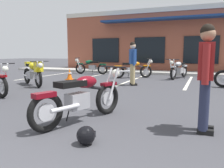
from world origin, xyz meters
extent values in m
plane|color=#3D3D42|center=(0.00, 4.19, 0.00)|extent=(80.00, 80.00, 0.00)
cube|color=#A8A59E|center=(0.00, 13.06, 0.07)|extent=(22.00, 1.80, 0.14)
cube|color=brown|center=(0.00, 17.16, 2.09)|extent=(16.03, 5.75, 4.18)
cube|color=beige|center=(0.00, 14.26, 4.03)|extent=(16.03, 0.06, 0.30)
cube|color=black|center=(-4.81, 14.25, 1.45)|extent=(2.05, 0.06, 1.70)
cube|color=black|center=(-1.60, 14.25, 1.45)|extent=(2.05, 0.06, 1.70)
cube|color=black|center=(1.60, 14.25, 1.45)|extent=(2.05, 0.06, 1.70)
cube|color=navy|center=(0.00, 13.84, 3.38)|extent=(9.62, 0.90, 0.12)
cube|color=silver|center=(-6.26, 9.46, 0.00)|extent=(0.12, 4.80, 0.01)
cube|color=silver|center=(-3.75, 9.46, 0.00)|extent=(0.12, 4.80, 0.01)
cube|color=silver|center=(-1.25, 9.46, 0.00)|extent=(0.12, 4.80, 0.01)
cube|color=silver|center=(1.25, 9.46, 0.00)|extent=(0.12, 4.80, 0.01)
torus|color=black|center=(-0.43, 1.97, 0.32)|extent=(0.30, 0.64, 0.64)
cylinder|color=#B7B7BC|center=(-0.43, 1.97, 0.32)|extent=(0.15, 0.29, 0.29)
torus|color=black|center=(0.03, 3.33, 0.32)|extent=(0.30, 0.64, 0.64)
cylinder|color=#B7B7BC|center=(0.03, 3.33, 0.32)|extent=(0.15, 0.29, 0.29)
cylinder|color=silver|center=(-0.03, 3.46, 0.64)|extent=(0.15, 0.32, 0.66)
cylinder|color=silver|center=(0.14, 3.40, 0.64)|extent=(0.15, 0.32, 0.66)
cylinder|color=black|center=(0.09, 3.50, 0.96)|extent=(0.64, 0.24, 0.03)
sphere|color=silver|center=(0.11, 3.58, 0.82)|extent=(0.22, 0.22, 0.17)
cube|color=maroon|center=(0.04, 3.37, 0.62)|extent=(0.25, 0.39, 0.06)
cube|color=#9E9EA3|center=(-0.23, 2.58, 0.40)|extent=(0.36, 0.46, 0.28)
cylinder|color=silver|center=(-0.21, 2.18, 0.36)|extent=(0.24, 0.54, 0.07)
cylinder|color=black|center=(-0.16, 2.77, 0.64)|extent=(0.36, 0.91, 0.26)
ellipsoid|color=maroon|center=(-0.16, 2.78, 0.72)|extent=(0.40, 0.54, 0.22)
cube|color=black|center=(-0.27, 2.44, 0.72)|extent=(0.43, 0.58, 0.10)
cube|color=maroon|center=(-0.44, 1.95, 0.60)|extent=(0.27, 0.39, 0.08)
cylinder|color=black|center=(-0.42, 2.57, 0.14)|extent=(0.14, 0.07, 0.29)
torus|color=black|center=(-2.12, 9.71, 0.32)|extent=(0.59, 0.43, 0.64)
cylinder|color=#B7B7BC|center=(-2.12, 9.71, 0.32)|extent=(0.27, 0.21, 0.29)
torus|color=black|center=(-0.91, 10.50, 0.32)|extent=(0.59, 0.43, 0.64)
cylinder|color=#B7B7BC|center=(-0.91, 10.50, 0.32)|extent=(0.27, 0.21, 0.29)
cylinder|color=silver|center=(-0.87, 10.63, 0.64)|extent=(0.30, 0.21, 0.66)
cylinder|color=silver|center=(-0.78, 10.48, 0.64)|extent=(0.30, 0.21, 0.66)
cylinder|color=black|center=(-0.76, 10.60, 0.96)|extent=(0.39, 0.57, 0.03)
sphere|color=silver|center=(-0.69, 10.64, 0.82)|extent=(0.24, 0.24, 0.17)
cube|color=orange|center=(-0.88, 10.52, 0.62)|extent=(0.38, 0.31, 0.06)
cube|color=#9E9EA3|center=(-1.58, 10.06, 0.40)|extent=(0.47, 0.42, 0.28)
cylinder|color=silver|center=(-1.81, 9.74, 0.36)|extent=(0.50, 0.36, 0.07)
cylinder|color=black|center=(-1.41, 10.17, 0.64)|extent=(0.82, 0.56, 0.26)
ellipsoid|color=orange|center=(-1.40, 10.18, 0.72)|extent=(0.54, 0.48, 0.22)
cube|color=black|center=(-1.70, 9.99, 0.72)|extent=(0.59, 0.52, 0.10)
cube|color=orange|center=(-2.13, 9.70, 0.60)|extent=(0.39, 0.33, 0.08)
cylinder|color=black|center=(-1.74, 10.17, 0.14)|extent=(0.09, 0.13, 0.29)
torus|color=black|center=(-4.93, 6.46, 0.32)|extent=(0.60, 0.42, 0.64)
cylinder|color=#B7B7BC|center=(-4.93, 6.46, 0.32)|extent=(0.28, 0.20, 0.29)
torus|color=black|center=(-3.70, 5.70, 0.32)|extent=(0.60, 0.42, 0.64)
cylinder|color=#B7B7BC|center=(-3.70, 5.70, 0.32)|extent=(0.28, 0.20, 0.29)
cylinder|color=silver|center=(-3.57, 5.73, 0.64)|extent=(0.30, 0.21, 0.66)
cylinder|color=silver|center=(-3.67, 5.57, 0.64)|extent=(0.30, 0.21, 0.66)
cylinder|color=black|center=(-3.55, 5.61, 0.96)|extent=(0.38, 0.58, 0.03)
sphere|color=silver|center=(-3.48, 5.57, 0.82)|extent=(0.23, 0.23, 0.17)
cube|color=yellow|center=(-3.67, 5.68, 0.62)|extent=(0.38, 0.31, 0.06)
cube|color=#9E9EA3|center=(-4.38, 6.13, 0.40)|extent=(0.47, 0.42, 0.28)
cylinder|color=silver|center=(-4.77, 6.20, 0.36)|extent=(0.50, 0.35, 0.07)
cylinder|color=black|center=(-4.21, 6.02, 0.64)|extent=(0.83, 0.55, 0.26)
ellipsoid|color=yellow|center=(-4.18, 6.00, 0.76)|extent=(0.60, 0.53, 0.26)
cube|color=yellow|center=(-3.66, 5.68, 0.76)|extent=(0.35, 0.36, 0.36)
cube|color=black|center=(-4.47, 6.18, 0.78)|extent=(0.47, 0.42, 0.10)
cube|color=yellow|center=(-4.72, 6.34, 0.82)|extent=(0.38, 0.34, 0.16)
cylinder|color=black|center=(-4.35, 6.32, 0.14)|extent=(0.09, 0.13, 0.29)
torus|color=black|center=(2.50, 8.26, 0.32)|extent=(0.65, 0.21, 0.64)
cylinder|color=#B7B7BC|center=(2.50, 8.26, 0.32)|extent=(0.29, 0.11, 0.29)
torus|color=black|center=(-3.37, 3.77, 0.32)|extent=(0.65, 0.25, 0.64)
cylinder|color=#B7B7BC|center=(-3.37, 3.77, 0.32)|extent=(0.29, 0.13, 0.29)
cylinder|color=silver|center=(-3.26, 3.84, 0.64)|extent=(0.33, 0.12, 0.66)
cylinder|color=black|center=(-3.20, 3.73, 0.96)|extent=(0.19, 0.65, 0.03)
sphere|color=silver|center=(-3.12, 3.71, 0.82)|extent=(0.21, 0.21, 0.17)
cube|color=#B70F14|center=(-3.34, 3.76, 0.62)|extent=(0.38, 0.22, 0.06)
torus|color=black|center=(0.89, 11.44, 0.32)|extent=(0.26, 0.64, 0.64)
cylinder|color=#B7B7BC|center=(0.89, 11.44, 0.32)|extent=(0.13, 0.29, 0.29)
torus|color=black|center=(0.51, 10.05, 0.32)|extent=(0.26, 0.64, 0.64)
cylinder|color=#B7B7BC|center=(0.51, 10.05, 0.32)|extent=(0.13, 0.29, 0.29)
cylinder|color=silver|center=(0.57, 9.93, 0.64)|extent=(0.13, 0.33, 0.66)
cylinder|color=silver|center=(0.40, 9.97, 0.64)|extent=(0.13, 0.33, 0.66)
cylinder|color=black|center=(0.46, 9.87, 0.96)|extent=(0.65, 0.20, 0.03)
sphere|color=silver|center=(0.44, 9.80, 0.82)|extent=(0.21, 0.21, 0.17)
cube|color=silver|center=(0.50, 10.01, 0.62)|extent=(0.23, 0.38, 0.06)
cube|color=#9E9EA3|center=(0.72, 10.82, 0.40)|extent=(0.34, 0.45, 0.28)
cylinder|color=silver|center=(0.68, 11.21, 0.36)|extent=(0.21, 0.55, 0.07)
cylinder|color=black|center=(0.67, 10.63, 0.64)|extent=(0.30, 0.92, 0.26)
ellipsoid|color=silver|center=(0.66, 10.61, 0.72)|extent=(0.38, 0.53, 0.22)
cube|color=black|center=(0.76, 10.95, 0.72)|extent=(0.41, 0.58, 0.10)
cube|color=silver|center=(0.89, 11.46, 0.60)|extent=(0.25, 0.39, 0.08)
cylinder|color=black|center=(0.91, 10.84, 0.14)|extent=(0.14, 0.06, 0.29)
torus|color=black|center=(-3.71, 11.31, 0.32)|extent=(0.65, 0.14, 0.64)
cylinder|color=#B7B7BC|center=(-3.71, 11.31, 0.32)|extent=(0.29, 0.08, 0.29)
torus|color=black|center=(-5.14, 11.21, 0.32)|extent=(0.65, 0.14, 0.64)
cylinder|color=#B7B7BC|center=(-5.14, 11.21, 0.32)|extent=(0.29, 0.08, 0.29)
cylinder|color=silver|center=(-5.24, 11.11, 0.64)|extent=(0.33, 0.07, 0.66)
cylinder|color=silver|center=(-5.25, 11.29, 0.64)|extent=(0.33, 0.07, 0.66)
cylinder|color=black|center=(-5.32, 11.20, 0.96)|extent=(0.08, 0.66, 0.03)
sphere|color=silver|center=(-5.40, 11.19, 0.82)|extent=(0.18, 0.18, 0.17)
cube|color=#0F4C2D|center=(-5.18, 11.21, 0.62)|extent=(0.37, 0.16, 0.06)
cube|color=#9E9EA3|center=(-4.35, 11.27, 0.40)|extent=(0.42, 0.27, 0.28)
cylinder|color=silver|center=(-3.99, 11.43, 0.36)|extent=(0.55, 0.11, 0.07)
cylinder|color=black|center=(-4.54, 11.25, 0.64)|extent=(0.94, 0.12, 0.26)
ellipsoid|color=#0F4C2D|center=(-4.56, 11.25, 0.72)|extent=(0.50, 0.29, 0.22)
cube|color=black|center=(-4.21, 11.28, 0.72)|extent=(0.54, 0.32, 0.10)
cube|color=#0F4C2D|center=(-3.69, 11.31, 0.60)|extent=(0.37, 0.18, 0.08)
cylinder|color=black|center=(-4.26, 11.09, 0.14)|extent=(0.03, 0.14, 0.29)
cube|color=black|center=(1.90, 3.00, 0.04)|extent=(0.24, 0.11, 0.08)
cube|color=black|center=(1.89, 2.80, 0.04)|extent=(0.24, 0.11, 0.08)
cylinder|color=#232842|center=(1.86, 3.00, 0.46)|extent=(0.16, 0.16, 0.80)
cylinder|color=#232842|center=(1.85, 2.80, 0.46)|extent=(0.16, 0.16, 0.80)
cube|color=maroon|center=(1.86, 2.90, 1.12)|extent=(0.23, 0.39, 0.56)
cylinder|color=maroon|center=(1.86, 3.15, 1.08)|extent=(0.10, 0.10, 0.58)
cylinder|color=maroon|center=(1.85, 2.65, 1.08)|extent=(0.10, 0.10, 0.58)
sphere|color=#A07556|center=(1.86, 2.90, 1.52)|extent=(0.23, 0.23, 0.22)
sphere|color=black|center=(1.85, 2.90, 1.57)|extent=(0.22, 0.22, 0.21)
cube|color=black|center=(-0.74, 7.66, 0.04)|extent=(0.26, 0.20, 0.08)
cube|color=black|center=(-0.64, 7.49, 0.04)|extent=(0.26, 0.20, 0.08)
cylinder|color=tan|center=(-0.77, 7.64, 0.46)|extent=(0.20, 0.20, 0.80)
cylinder|color=tan|center=(-0.67, 7.47, 0.46)|extent=(0.20, 0.20, 0.80)
cube|color=#23478C|center=(-0.72, 7.56, 1.12)|extent=(0.38, 0.44, 0.56)
cylinder|color=#23478C|center=(-0.84, 7.77, 1.08)|extent=(0.14, 0.14, 0.58)
cylinder|color=#23478C|center=(-0.60, 7.34, 1.08)|extent=(0.14, 0.14, 0.58)
sphere|color=beige|center=(-0.72, 7.56, 1.52)|extent=(0.30, 0.30, 0.22)
sphere|color=black|center=(-0.73, 7.55, 1.57)|extent=(0.29, 0.29, 0.21)
sphere|color=black|center=(0.38, 1.77, 0.13)|extent=(0.26, 0.26, 0.26)
cube|color=black|center=(0.38, 1.87, 0.12)|extent=(0.18, 0.03, 0.09)
cube|color=orange|center=(-4.03, 8.26, 0.01)|extent=(0.34, 0.34, 0.03)
cone|color=orange|center=(-4.03, 8.26, 0.28)|extent=(0.26, 0.26, 0.50)
cylinder|color=white|center=(-4.03, 8.26, 0.32)|extent=(0.19, 0.19, 0.06)
camera|label=1|loc=(1.82, -0.84, 1.24)|focal=36.32mm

